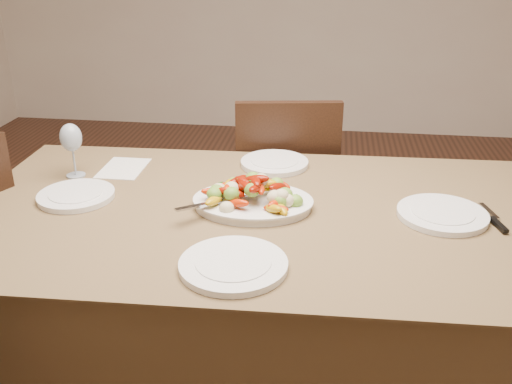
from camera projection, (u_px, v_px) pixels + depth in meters
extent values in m
plane|color=#3A1D11|center=(220.00, 355.00, 2.28)|extent=(6.00, 6.00, 0.00)
cube|color=brown|center=(256.00, 311.00, 1.92)|extent=(1.87, 1.10, 0.76)
ellipsoid|color=white|center=(253.00, 204.00, 1.78)|extent=(0.37, 0.28, 0.02)
cylinder|color=white|center=(76.00, 196.00, 1.84)|extent=(0.25, 0.25, 0.02)
cylinder|color=white|center=(442.00, 215.00, 1.72)|extent=(0.27, 0.27, 0.02)
cylinder|color=white|center=(274.00, 163.00, 2.11)|extent=(0.25, 0.25, 0.02)
cylinder|color=white|center=(233.00, 265.00, 1.45)|extent=(0.28, 0.28, 0.02)
cube|color=silver|center=(123.00, 168.00, 2.08)|extent=(0.15, 0.21, 0.00)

